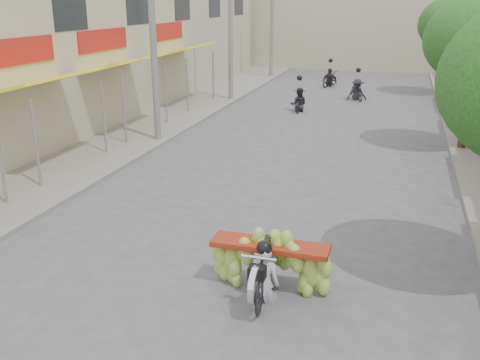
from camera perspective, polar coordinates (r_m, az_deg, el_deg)
name	(u,v)px	position (r m, az deg, el deg)	size (l,w,h in m)	color
sidewalk_left	(154,121)	(23.68, -9.15, 6.23)	(4.00, 60.00, 0.12)	gray
shophouse_row_left	(33,51)	(24.99, -21.19, 12.72)	(9.77, 40.00, 6.00)	#B0A88B
far_building	(364,21)	(43.92, 13.14, 16.21)	(20.00, 6.00, 7.00)	#B0A88B
utility_pole_mid	(153,31)	(19.76, -9.29, 15.42)	(0.60, 0.24, 8.00)	slate
utility_pole_far	(230,21)	(28.14, -1.03, 16.57)	(0.60, 0.24, 8.00)	slate
utility_pole_back	(272,16)	(36.81, 3.44, 17.06)	(0.60, 0.24, 8.00)	slate
street_tree_mid	(476,41)	(19.95, 23.84, 13.45)	(3.40, 3.40, 5.25)	#3A2719
street_tree_far	(451,25)	(31.89, 21.54, 15.15)	(3.40, 3.40, 5.25)	#3A2719
banana_motorbike	(267,262)	(9.63, 2.88, -8.69)	(2.20, 1.92, 1.93)	black
pedestrian	(476,120)	(21.63, 23.83, 5.89)	(0.76, 0.47, 1.50)	white
bg_motorbike_a	(299,96)	(25.80, 6.30, 8.92)	(0.84, 1.68, 1.95)	black
bg_motorbike_b	(357,84)	(29.21, 12.42, 9.94)	(1.20, 1.84, 1.95)	black
bg_motorbike_c	(330,74)	(33.52, 9.57, 11.11)	(1.11, 1.79, 1.95)	black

